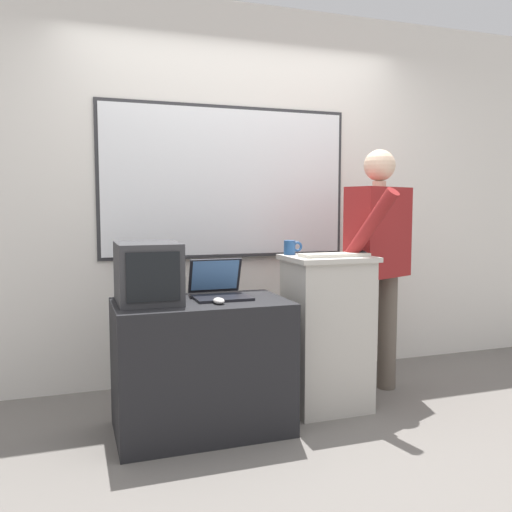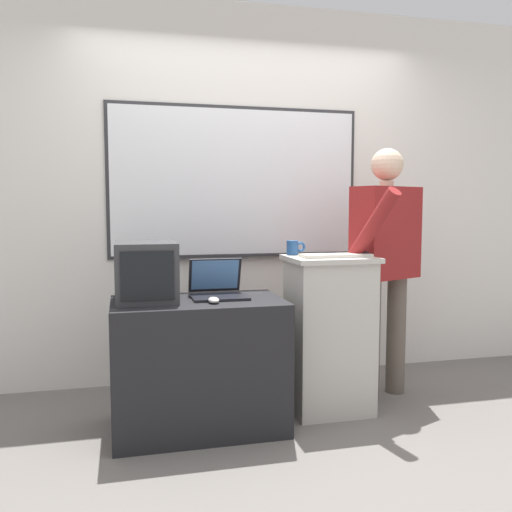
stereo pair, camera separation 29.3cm
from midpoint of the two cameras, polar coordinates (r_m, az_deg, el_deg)
name	(u,v)px [view 1 (the left image)]	position (r m, az deg, el deg)	size (l,w,h in m)	color
ground_plane	(313,449)	(3.05, 3.09, -19.70)	(30.00, 30.00, 0.00)	slate
back_wall	(236,194)	(4.08, -4.22, 6.53)	(6.40, 0.17, 2.75)	silver
lectern_podium	(327,332)	(3.47, 5.06, -8.01)	(0.52, 0.44, 0.98)	#BCB7AD
side_desk	(202,366)	(3.18, -8.43, -11.40)	(0.97, 0.58, 0.75)	black
person_presenter	(378,253)	(3.73, 10.58, 0.35)	(0.65, 0.68, 1.67)	brown
laptop	(219,287)	(3.20, -6.57, -3.31)	(0.32, 0.32, 0.22)	black
wireless_keyboard	(334,255)	(3.35, 5.78, 0.11)	(0.43, 0.15, 0.02)	beige
computer_mouse_by_laptop	(219,301)	(2.99, -6.76, -4.73)	(0.06, 0.10, 0.03)	silver
computer_mouse_by_keyboard	(361,253)	(3.45, 8.62, 0.34)	(0.06, 0.10, 0.03)	black
crt_monitor	(148,272)	(3.09, -14.00, -1.70)	(0.34, 0.43, 0.33)	#333335
coffee_mug	(291,247)	(3.46, 1.25, 0.90)	(0.12, 0.07, 0.09)	#234C84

